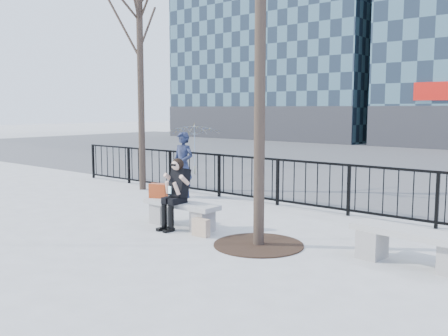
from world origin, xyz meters
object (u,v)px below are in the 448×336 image
Objects in this scene: bench_second at (412,244)px; standing_man at (183,165)px; seated_woman at (175,194)px; bench_main at (181,212)px.

standing_man reaches higher than bench_second.
seated_woman is 3.33m from standing_man.
bench_second is at bearing -21.02° from standing_man.
seated_woman is (0.00, -0.16, 0.37)m from bench_main.
bench_main is at bearing -51.07° from standing_man.
seated_woman is at bearing -90.00° from bench_main.
bench_main is 0.40m from seated_woman.
seated_woman is at bearing -165.51° from bench_second.
bench_main is 4.25m from bench_second.
bench_second is 4.28m from seated_woman.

